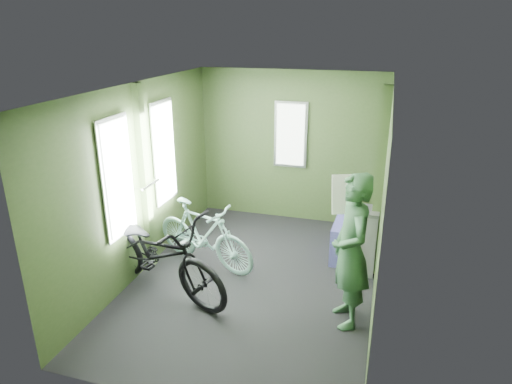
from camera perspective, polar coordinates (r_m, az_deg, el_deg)
room at (r=5.07m, az=-0.59°, el=3.37°), size 4.00×4.02×2.31m
bicycle_black at (r=5.49m, az=-11.75°, el=-12.21°), size 2.16×1.51×1.14m
bicycle_mint at (r=5.94m, az=-6.43°, el=-9.19°), size 1.60×1.00×0.95m
passenger at (r=4.62m, az=11.75°, el=-7.24°), size 0.57×0.73×1.62m
waste_box at (r=5.77m, az=13.57°, el=-5.94°), size 0.24×0.34×0.83m
bench_seat at (r=6.24m, az=12.72°, el=-4.89°), size 0.59×1.02×1.06m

